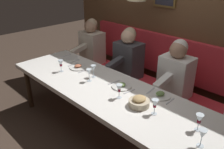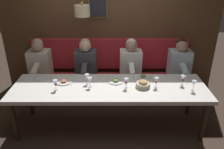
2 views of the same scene
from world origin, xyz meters
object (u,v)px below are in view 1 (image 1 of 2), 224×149
(wine_glass_2, at_px, (202,134))
(wine_glass_4, at_px, (155,104))
(dining_table, at_px, (107,93))
(bread_bowl, at_px, (139,102))
(diner_far, at_px, (92,43))
(wine_glass_3, at_px, (93,69))
(wine_glass_6, at_px, (89,73))
(wine_glass_1, at_px, (119,89))
(diner_middle, at_px, (128,55))
(wine_glass_0, at_px, (61,64))
(diner_near, at_px, (176,71))
(wine_glass_5, at_px, (199,119))

(wine_glass_2, distance_m, wine_glass_4, 0.55)
(dining_table, bearing_deg, bread_bowl, -92.43)
(dining_table, relative_size, diner_far, 3.80)
(diner_far, distance_m, wine_glass_3, 1.25)
(diner_far, relative_size, wine_glass_6, 4.82)
(wine_glass_1, xyz_separation_m, wine_glass_3, (0.15, 0.60, 0.00))
(diner_middle, xyz_separation_m, wine_glass_0, (-0.99, 0.35, 0.04))
(wine_glass_3, height_order, wine_glass_4, same)
(diner_middle, relative_size, wine_glass_6, 4.82)
(diner_near, height_order, wine_glass_4, diner_near)
(wine_glass_1, distance_m, bread_bowl, 0.27)
(wine_glass_1, height_order, wine_glass_3, same)
(wine_glass_3, xyz_separation_m, wine_glass_5, (-0.05, -1.49, -0.00))
(wine_glass_6, xyz_separation_m, bread_bowl, (-0.00, -0.81, -0.07))
(dining_table, xyz_separation_m, wine_glass_4, (-0.03, -0.71, 0.17))
(bread_bowl, bearing_deg, wine_glass_4, -91.66)
(dining_table, height_order, wine_glass_6, wine_glass_6)
(diner_middle, distance_m, wine_glass_5, 1.79)
(diner_near, relative_size, wine_glass_2, 4.82)
(diner_far, height_order, wine_glass_6, diner_far)
(diner_middle, bearing_deg, wine_glass_1, -142.95)
(wine_glass_0, bearing_deg, dining_table, -82.38)
(dining_table, distance_m, wine_glass_0, 0.82)
(wine_glass_4, distance_m, wine_glass_6, 1.01)
(diner_middle, distance_m, bread_bowl, 1.32)
(wine_glass_0, distance_m, wine_glass_6, 0.51)
(diner_near, distance_m, diner_far, 1.72)
(wine_glass_2, bearing_deg, diner_near, 40.22)
(diner_near, bearing_deg, wine_glass_6, 142.63)
(dining_table, bearing_deg, wine_glass_4, -92.22)
(bread_bowl, bearing_deg, wine_glass_6, 89.92)
(dining_table, bearing_deg, wine_glass_0, 97.62)
(wine_glass_6, bearing_deg, dining_table, -85.97)
(bread_bowl, bearing_deg, diner_near, 7.67)
(wine_glass_3, bearing_deg, wine_glass_6, -155.25)
(wine_glass_3, height_order, wine_glass_5, same)
(wine_glass_0, relative_size, bread_bowl, 0.75)
(wine_glass_0, xyz_separation_m, wine_glass_2, (-0.02, -2.05, 0.00))
(wine_glass_0, height_order, wine_glass_3, same)
(diner_far, bearing_deg, wine_glass_1, -120.58)
(wine_glass_2, xyz_separation_m, wine_glass_3, (0.23, 1.60, 0.00))
(bread_bowl, bearing_deg, wine_glass_1, 96.24)
(diner_far, distance_m, wine_glass_0, 1.12)
(diner_far, xyz_separation_m, wine_glass_6, (-0.90, -1.03, 0.04))
(diner_middle, xyz_separation_m, wine_glass_1, (-0.93, -0.70, 0.04))
(wine_glass_1, distance_m, wine_glass_3, 0.62)
(wine_glass_2, height_order, wine_glass_6, same)
(wine_glass_5, height_order, bread_bowl, wine_glass_5)
(diner_far, distance_m, wine_glass_6, 1.37)
(wine_glass_4, bearing_deg, wine_glass_5, -80.12)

